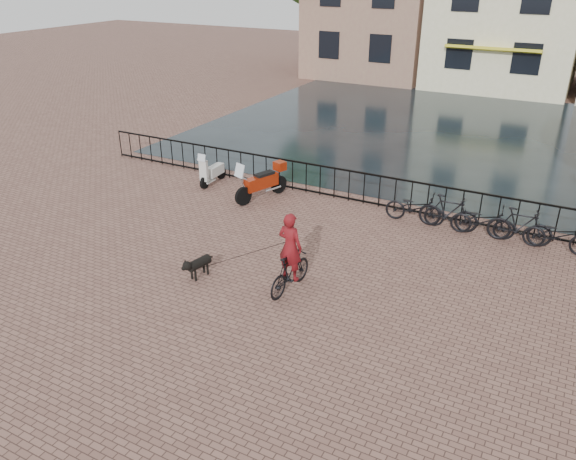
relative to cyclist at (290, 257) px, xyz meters
The scene contains 12 objects.
ground 2.58m from the cyclist, 98.81° to the right, with size 100.00×100.00×0.00m, color brown.
canal_water 14.93m from the cyclist, 91.43° to the left, with size 20.00×20.00×0.00m, color black.
railing 5.62m from the cyclist, 93.81° to the left, with size 20.00×0.05×1.02m.
cyclist is the anchor object (origin of this frame).
dog 2.32m from the cyclist, 167.54° to the right, with size 0.44×0.91×0.59m.
motorcycle 5.57m from the cyclist, 127.27° to the left, with size 1.07×1.99×1.39m.
scooter 7.35m from the cyclist, 138.79° to the left, with size 0.42×1.34×1.24m.
parked_bike_0 5.21m from the cyclist, 74.05° to the left, with size 0.60×1.72×0.90m, color black.
parked_bike_1 5.54m from the cyclist, 64.55° to the left, with size 0.47×1.66×1.00m, color black.
parked_bike_2 6.02m from the cyclist, 56.34° to the left, with size 0.60×1.72×0.90m, color black.
parked_bike_3 6.59m from the cyclist, 49.43° to the left, with size 0.47×1.66×1.00m, color black.
parked_bike_4 7.24m from the cyclist, 43.70° to the left, with size 0.60×1.72×0.90m, color black.
Camera 1 is at (5.55, -7.40, 6.87)m, focal length 35.00 mm.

